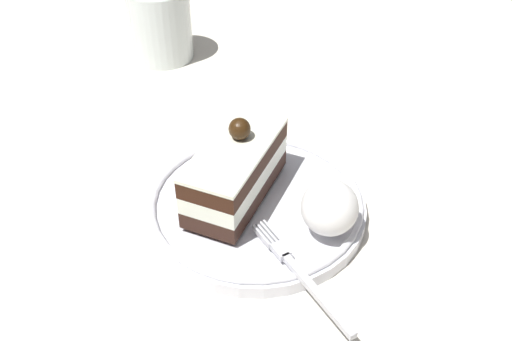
% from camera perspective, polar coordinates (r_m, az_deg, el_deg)
% --- Properties ---
extents(ground_plane, '(2.40, 2.40, 0.00)m').
position_cam_1_polar(ground_plane, '(0.51, -2.99, -3.10)').
color(ground_plane, silver).
extents(dessert_plate, '(0.19, 0.19, 0.02)m').
position_cam_1_polar(dessert_plate, '(0.49, 0.00, -3.46)').
color(dessert_plate, white).
rests_on(dessert_plate, ground_plane).
extents(cake_slice, '(0.08, 0.12, 0.07)m').
position_cam_1_polar(cake_slice, '(0.47, -2.39, -0.16)').
color(cake_slice, black).
rests_on(cake_slice, dessert_plate).
extents(whipped_cream_dollop, '(0.05, 0.05, 0.05)m').
position_cam_1_polar(whipped_cream_dollop, '(0.45, 7.37, -3.69)').
color(whipped_cream_dollop, white).
rests_on(whipped_cream_dollop, dessert_plate).
extents(fork, '(0.12, 0.05, 0.00)m').
position_cam_1_polar(fork, '(0.43, 4.25, -10.02)').
color(fork, silver).
rests_on(fork, dessert_plate).
extents(drink_glass_near, '(0.08, 0.08, 0.09)m').
position_cam_1_polar(drink_glass_near, '(0.73, -9.50, 13.90)').
color(drink_glass_near, white).
rests_on(drink_glass_near, ground_plane).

